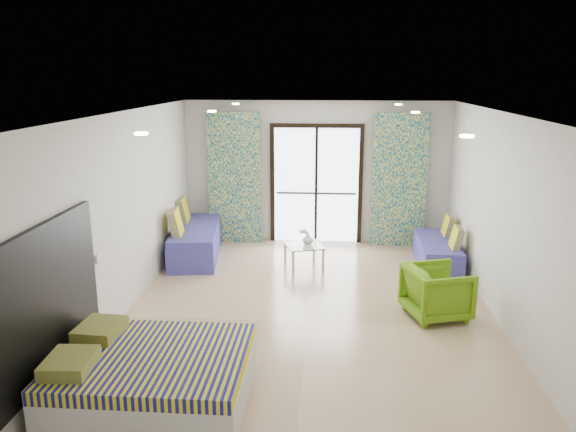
# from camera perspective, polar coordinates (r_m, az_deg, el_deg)

# --- Properties ---
(floor) EXTENTS (5.00, 7.50, 0.01)m
(floor) POSITION_cam_1_polar(r_m,az_deg,el_deg) (7.53, 2.00, -10.70)
(floor) COLOR tan
(floor) RESTS_ON ground
(ceiling) EXTENTS (5.00, 7.50, 0.01)m
(ceiling) POSITION_cam_1_polar(r_m,az_deg,el_deg) (6.85, 2.20, 10.24)
(ceiling) COLOR silver
(ceiling) RESTS_ON ground
(wall_back) EXTENTS (5.00, 0.01, 2.70)m
(wall_back) POSITION_cam_1_polar(r_m,az_deg,el_deg) (10.74, 2.90, 4.44)
(wall_back) COLOR silver
(wall_back) RESTS_ON ground
(wall_front) EXTENTS (5.00, 0.01, 2.70)m
(wall_front) POSITION_cam_1_polar(r_m,az_deg,el_deg) (3.59, -0.40, -16.39)
(wall_front) COLOR silver
(wall_front) RESTS_ON ground
(wall_left) EXTENTS (0.01, 7.50, 2.70)m
(wall_left) POSITION_cam_1_polar(r_m,az_deg,el_deg) (7.58, -17.13, -0.34)
(wall_left) COLOR silver
(wall_left) RESTS_ON ground
(wall_right) EXTENTS (0.01, 7.50, 2.70)m
(wall_right) POSITION_cam_1_polar(r_m,az_deg,el_deg) (7.41, 21.79, -1.06)
(wall_right) COLOR silver
(wall_right) RESTS_ON ground
(balcony_door) EXTENTS (1.76, 0.08, 2.28)m
(balcony_door) POSITION_cam_1_polar(r_m,az_deg,el_deg) (10.72, 2.89, 3.93)
(balcony_door) COLOR black
(balcony_door) RESTS_ON floor
(balcony_rail) EXTENTS (1.52, 0.03, 0.04)m
(balcony_rail) POSITION_cam_1_polar(r_m,az_deg,el_deg) (10.79, 2.87, 2.33)
(balcony_rail) COLOR #595451
(balcony_rail) RESTS_ON balcony_door
(curtain_left) EXTENTS (1.00, 0.10, 2.50)m
(curtain_left) POSITION_cam_1_polar(r_m,az_deg,el_deg) (10.73, -5.45, 3.84)
(curtain_left) COLOR white
(curtain_left) RESTS_ON floor
(curtain_right) EXTENTS (1.00, 0.10, 2.50)m
(curtain_right) POSITION_cam_1_polar(r_m,az_deg,el_deg) (10.65, 11.25, 3.56)
(curtain_right) COLOR white
(curtain_right) RESTS_ON floor
(downlight_a) EXTENTS (0.12, 0.12, 0.02)m
(downlight_a) POSITION_cam_1_polar(r_m,az_deg,el_deg) (5.13, -14.70, 8.11)
(downlight_a) COLOR #FFE0B2
(downlight_a) RESTS_ON ceiling
(downlight_b) EXTENTS (0.12, 0.12, 0.02)m
(downlight_b) POSITION_cam_1_polar(r_m,az_deg,el_deg) (4.98, 17.73, 7.74)
(downlight_b) COLOR #FFE0B2
(downlight_b) RESTS_ON ceiling
(downlight_c) EXTENTS (0.12, 0.12, 0.02)m
(downlight_c) POSITION_cam_1_polar(r_m,az_deg,el_deg) (8.01, -7.74, 10.50)
(downlight_c) COLOR #FFE0B2
(downlight_c) RESTS_ON ceiling
(downlight_d) EXTENTS (0.12, 0.12, 0.02)m
(downlight_d) POSITION_cam_1_polar(r_m,az_deg,el_deg) (7.92, 12.82, 10.24)
(downlight_d) COLOR #FFE0B2
(downlight_d) RESTS_ON ceiling
(downlight_e) EXTENTS (0.12, 0.12, 0.02)m
(downlight_e) POSITION_cam_1_polar(r_m,az_deg,el_deg) (9.98, -5.34, 11.28)
(downlight_e) COLOR #FFE0B2
(downlight_e) RESTS_ON ceiling
(downlight_f) EXTENTS (0.12, 0.12, 0.02)m
(downlight_f) POSITION_cam_1_polar(r_m,az_deg,el_deg) (9.90, 11.16, 11.06)
(downlight_f) COLOR #FFE0B2
(downlight_f) RESTS_ON ceiling
(headboard) EXTENTS (0.06, 2.10, 1.50)m
(headboard) POSITION_cam_1_polar(r_m,az_deg,el_deg) (5.98, -23.26, -7.81)
(headboard) COLOR black
(headboard) RESTS_ON floor
(switch_plate) EXTENTS (0.02, 0.10, 0.10)m
(switch_plate) POSITION_cam_1_polar(r_m,az_deg,el_deg) (7.04, -18.73, -4.11)
(switch_plate) COLOR silver
(switch_plate) RESTS_ON wall_left
(bed) EXTENTS (1.85, 1.51, 0.64)m
(bed) POSITION_cam_1_polar(r_m,az_deg,el_deg) (5.94, -13.72, -15.51)
(bed) COLOR silver
(bed) RESTS_ON floor
(daybed_left) EXTENTS (1.02, 2.07, 0.98)m
(daybed_left) POSITION_cam_1_polar(r_m,az_deg,el_deg) (10.13, -9.43, -2.42)
(daybed_left) COLOR #413E94
(daybed_left) RESTS_ON floor
(daybed_right) EXTENTS (0.66, 1.62, 0.79)m
(daybed_right) POSITION_cam_1_polar(r_m,az_deg,el_deg) (9.86, 15.01, -3.54)
(daybed_right) COLOR #413E94
(daybed_right) RESTS_ON floor
(coffee_table) EXTENTS (0.75, 0.75, 0.68)m
(coffee_table) POSITION_cam_1_polar(r_m,az_deg,el_deg) (9.44, 1.63, -3.20)
(coffee_table) COLOR silver
(coffee_table) RESTS_ON floor
(vase) EXTENTS (0.21, 0.22, 0.19)m
(vase) POSITION_cam_1_polar(r_m,az_deg,el_deg) (9.44, 2.04, -2.33)
(vase) COLOR white
(vase) RESTS_ON coffee_table
(armchair) EXTENTS (0.90, 0.93, 0.78)m
(armchair) POSITION_cam_1_polar(r_m,az_deg,el_deg) (7.79, 14.91, -7.24)
(armchair) COLOR #609713
(armchair) RESTS_ON floor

